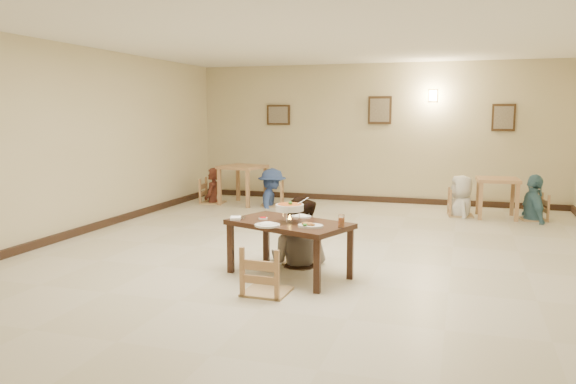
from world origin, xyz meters
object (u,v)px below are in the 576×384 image
(chair_far, at_px, (300,228))
(bg_table_right, at_px, (498,185))
(bg_chair_lr, at_px, (272,183))
(bg_diner_d, at_px, (536,174))
(main_table, at_px, (289,228))
(bg_chair_ll, at_px, (213,180))
(bg_chair_rl, at_px, (461,191))
(bg_diner_b, at_px, (272,168))
(chair_near, at_px, (267,248))
(bg_table_left, at_px, (243,172))
(bg_chair_rr, at_px, (534,195))
(curry_warmer, at_px, (290,208))
(main_diner, at_px, (299,197))
(drink_glass, at_px, (341,222))
(bg_diner_c, at_px, (462,175))
(bg_diner_a, at_px, (212,168))

(chair_far, height_order, bg_table_right, chair_far)
(bg_chair_lr, xyz_separation_m, bg_diner_d, (5.08, -0.07, 0.35))
(main_table, distance_m, bg_chair_ll, 5.72)
(bg_chair_rl, height_order, bg_diner_b, bg_diner_b)
(chair_near, bearing_deg, bg_table_left, -63.96)
(bg_table_right, distance_m, bg_chair_ll, 5.78)
(main_table, height_order, bg_chair_ll, bg_chair_ll)
(main_table, height_order, bg_chair_rr, bg_chair_rr)
(chair_far, relative_size, curry_warmer, 2.46)
(main_diner, xyz_separation_m, bg_diner_b, (-1.84, 4.24, -0.08))
(chair_near, distance_m, bg_chair_lr, 5.79)
(curry_warmer, xyz_separation_m, bg_diner_b, (-1.90, 4.83, -0.05))
(bg_chair_rl, xyz_separation_m, bg_diner_b, (-3.81, 0.03, 0.31))
(curry_warmer, distance_m, drink_glass, 0.67)
(bg_table_right, distance_m, bg_diner_d, 0.68)
(drink_glass, bearing_deg, main_table, 166.75)
(curry_warmer, relative_size, bg_chair_rr, 0.41)
(chair_far, bearing_deg, bg_diner_d, 39.53)
(bg_chair_ll, xyz_separation_m, bg_diner_c, (5.14, 0.03, 0.27))
(bg_chair_rr, relative_size, bg_diner_d, 0.54)
(bg_chair_lr, bearing_deg, bg_diner_b, 166.73)
(chair_far, relative_size, bg_diner_b, 0.58)
(bg_chair_ll, bearing_deg, curry_warmer, -152.42)
(main_table, relative_size, bg_diner_c, 1.03)
(main_diner, distance_m, bg_diner_b, 4.62)
(main_table, xyz_separation_m, bg_diner_c, (1.92, 4.76, 0.19))
(bg_diner_d, bearing_deg, curry_warmer, 133.47)
(drink_glass, xyz_separation_m, bg_diner_c, (1.26, 4.92, 0.05))
(main_diner, height_order, bg_diner_b, main_diner)
(main_diner, bearing_deg, bg_diner_d, -117.07)
(main_table, relative_size, bg_table_right, 2.04)
(bg_chair_lr, bearing_deg, bg_chair_rr, 75.98)
(drink_glass, relative_size, bg_chair_lr, 0.15)
(bg_table_left, bearing_deg, bg_chair_lr, -1.31)
(curry_warmer, distance_m, bg_diner_b, 5.19)
(bg_chair_rl, xyz_separation_m, bg_chair_rr, (1.27, -0.04, -0.03))
(bg_diner_c, bearing_deg, bg_chair_ll, -103.61)
(bg_chair_lr, bearing_deg, bg_chair_ll, -100.79)
(drink_glass, height_order, bg_diner_b, bg_diner_b)
(chair_near, height_order, bg_chair_rr, chair_near)
(curry_warmer, distance_m, bg_table_right, 5.45)
(bg_chair_rr, bearing_deg, bg_chair_lr, -101.92)
(main_table, xyz_separation_m, bg_diner_a, (-3.22, 4.73, 0.19))
(main_diner, xyz_separation_m, bg_diner_c, (1.96, 4.21, -0.10))
(bg_chair_ll, bearing_deg, bg_chair_rr, -96.65)
(bg_table_right, height_order, bg_diner_b, bg_diner_b)
(main_diner, xyz_separation_m, bg_chair_rr, (3.24, 4.17, -0.42))
(chair_far, height_order, bg_diner_d, bg_diner_d)
(bg_table_right, bearing_deg, bg_chair_rr, -4.33)
(main_diner, bearing_deg, bg_table_right, -110.90)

